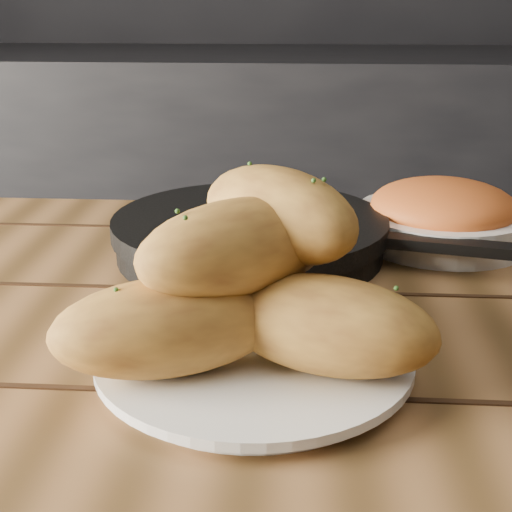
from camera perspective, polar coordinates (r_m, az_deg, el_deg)
The scene contains 6 objects.
counter at distance 1.91m, azimuth 9.94°, elevation 2.10°, with size 2.80×0.60×0.90m, color black.
table at distance 0.69m, azimuth -2.46°, elevation -14.07°, with size 1.40×0.85×0.75m.
plate at distance 0.57m, azimuth -0.14°, elevation -8.24°, with size 0.25×0.25×0.02m.
bread_rolls at distance 0.55m, azimuth -0.30°, elevation -1.79°, with size 0.30×0.25×0.14m.
skillet at distance 0.82m, azimuth -0.36°, elevation 1.72°, with size 0.45×0.32×0.05m.
bowl at distance 0.89m, azimuth 14.70°, elevation 3.16°, with size 0.20×0.20×0.08m.
Camera 1 is at (-0.21, -0.10, 1.03)m, focal length 50.00 mm.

